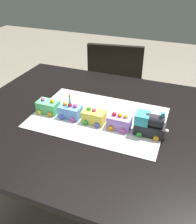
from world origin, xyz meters
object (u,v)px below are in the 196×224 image
Objects in this scene: cake_car_flatbed_mint_green at (48,106)px; cake_car_hopper_lemon at (94,116)px; chair at (116,88)px; cake_car_tanker_lavender at (120,122)px; cake_locomotive at (150,125)px; dining_table at (111,139)px; cake_car_gondola_sky_blue at (70,111)px; birthday_candle at (70,98)px.

cake_car_hopper_lemon is at bearing 180.00° from cake_car_flatbed_mint_green.
chair is 8.60× the size of cake_car_tanker_lavender.
chair is at bearing -72.05° from cake_car_tanker_lavender.
chair is 0.94m from cake_car_hopper_lemon.
chair is 8.60× the size of cake_car_hopper_lemon.
cake_locomotive reaches higher than cake_car_flatbed_mint_green.
cake_car_hopper_lemon is (-0.17, 0.88, 0.30)m from chair.
cake_locomotive is (-0.18, 0.04, 0.16)m from dining_table.
dining_table is 0.24m from cake_car_gondola_sky_blue.
cake_locomotive is at bearing 180.00° from birthday_candle.
cake_locomotive is 0.13m from cake_car_tanker_lavender.
cake_locomotive is (-0.41, 0.88, 0.32)m from chair.
cake_car_flatbed_mint_green is at bearing 76.52° from chair.
cake_car_hopper_lemon is at bearing 180.00° from cake_car_gondola_sky_blue.
cake_car_flatbed_mint_green is (0.12, 0.00, -0.00)m from cake_car_gondola_sky_blue.
cake_car_gondola_sky_blue is at bearing 0.00° from cake_car_tanker_lavender.
dining_table is 0.16m from cake_car_hopper_lemon.
cake_locomotive is at bearing -180.00° from cake_car_gondola_sky_blue.
chair is at bearing -64.77° from cake_locomotive.
cake_car_gondola_sky_blue is at bearing 0.00° from cake_locomotive.
dining_table is 10.00× the size of cake_locomotive.
dining_table is 14.00× the size of cake_car_hopper_lemon.
dining_table is 0.88m from chair.
cake_car_hopper_lemon is at bearing 91.78° from chair.
cake_car_tanker_lavender is 0.24m from cake_car_gondola_sky_blue.
cake_car_flatbed_mint_green is 0.14m from birthday_candle.
dining_table is 0.16m from cake_car_tanker_lavender.
chair is at bearing -86.87° from cake_car_gondola_sky_blue.
chair reaches higher than cake_car_hopper_lemon.
cake_locomotive is 2.67× the size of birthday_candle.
cake_locomotive is at bearing -180.00° from cake_car_hopper_lemon.
birthday_candle reaches higher than cake_car_flatbed_mint_green.
chair is at bearing -74.37° from dining_table.
dining_table is 0.28m from birthday_candle.
cake_car_tanker_lavender is (-0.28, 0.88, 0.30)m from chair.
cake_car_tanker_lavender and cake_car_hopper_lemon have the same top height.
birthday_candle reaches higher than dining_table.
cake_car_hopper_lemon is (0.07, 0.04, 0.14)m from dining_table.
cake_car_gondola_sky_blue is (-0.05, 0.88, 0.30)m from chair.
cake_car_gondola_sky_blue is at bearing 84.22° from chair.
chair is 6.14× the size of cake_locomotive.
cake_car_hopper_lemon is 0.24m from cake_car_flatbed_mint_green.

